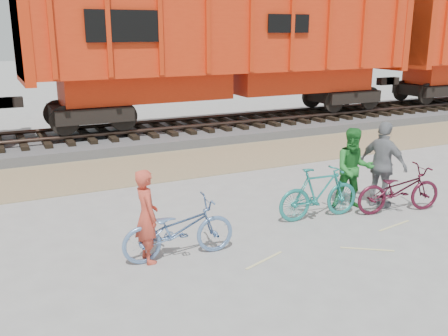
{
  "coord_description": "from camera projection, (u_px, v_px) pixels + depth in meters",
  "views": [
    {
      "loc": [
        -4.84,
        -7.2,
        3.62
      ],
      "look_at": [
        -0.62,
        1.5,
        0.95
      ],
      "focal_mm": 40.0,
      "sensor_mm": 36.0,
      "label": 1
    }
  ],
  "objects": [
    {
      "name": "person_woman",
      "position": [
        383.0,
        165.0,
        10.37
      ],
      "size": [
        0.74,
        1.15,
        1.83
      ],
      "primitive_type": "imported",
      "rotation": [
        0.0,
        0.0,
        1.87
      ],
      "color": "gray",
      "rests_on": "ground"
    },
    {
      "name": "track",
      "position": [
        144.0,
        126.0,
        16.92
      ],
      "size": [
        120.0,
        2.6,
        0.24
      ],
      "color": "black",
      "rests_on": "ballast_bed"
    },
    {
      "name": "ballast_bed",
      "position": [
        145.0,
        136.0,
        17.01
      ],
      "size": [
        120.0,
        4.0,
        0.3
      ],
      "primitive_type": "cube",
      "color": "slate",
      "rests_on": "ground"
    },
    {
      "name": "person_solo",
      "position": [
        147.0,
        216.0,
        7.93
      ],
      "size": [
        0.38,
        0.57,
        1.54
      ],
      "primitive_type": "imported",
      "rotation": [
        0.0,
        0.0,
        1.6
      ],
      "color": "#C84330",
      "rests_on": "ground"
    },
    {
      "name": "bicycle_maroon",
      "position": [
        399.0,
        189.0,
        10.18
      ],
      "size": [
        1.94,
        0.99,
        0.97
      ],
      "primitive_type": "imported",
      "rotation": [
        0.0,
        0.0,
        1.38
      ],
      "color": "#481122",
      "rests_on": "ground"
    },
    {
      "name": "gravel_strip",
      "position": [
        182.0,
        163.0,
        14.01
      ],
      "size": [
        120.0,
        3.0,
        0.02
      ],
      "primitive_type": "cube",
      "color": "tan",
      "rests_on": "ground"
    },
    {
      "name": "ground",
      "position": [
        289.0,
        233.0,
        9.24
      ],
      "size": [
        120.0,
        120.0,
        0.0
      ],
      "primitive_type": "plane",
      "color": "#9E9E99",
      "rests_on": "ground"
    },
    {
      "name": "bicycle_blue",
      "position": [
        179.0,
        229.0,
        8.13
      ],
      "size": [
        1.92,
        0.77,
        0.99
      ],
      "primitive_type": "imported",
      "rotation": [
        0.0,
        0.0,
        1.51
      ],
      "color": "#5F81B1",
      "rests_on": "ground"
    },
    {
      "name": "bicycle_teal",
      "position": [
        319.0,
        193.0,
        9.82
      ],
      "size": [
        1.79,
        0.63,
        1.06
      ],
      "primitive_type": "imported",
      "rotation": [
        0.0,
        0.0,
        1.49
      ],
      "color": "#21817B",
      "rests_on": "ground"
    },
    {
      "name": "person_man",
      "position": [
        353.0,
        169.0,
        10.33
      ],
      "size": [
        1.03,
        0.95,
        1.7
      ],
      "primitive_type": "imported",
      "rotation": [
        0.0,
        0.0,
        -0.47
      ],
      "color": "#217128",
      "rests_on": "ground"
    },
    {
      "name": "hopper_car_center",
      "position": [
        230.0,
        48.0,
        17.61
      ],
      "size": [
        14.0,
        3.13,
        4.65
      ],
      "color": "black",
      "rests_on": "track"
    }
  ]
}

